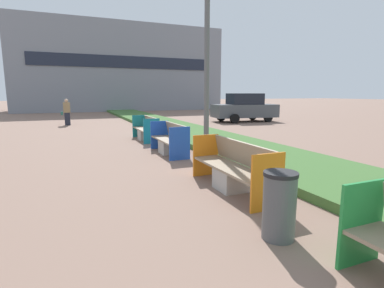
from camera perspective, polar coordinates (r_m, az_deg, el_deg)
planter_grass_strip at (r=11.38m, az=4.65°, el=0.64°), size 2.80×120.00×0.18m
building_backdrop at (r=36.60m, az=-13.59°, el=13.60°), size 21.86×8.66×9.13m
bench_orange_frame at (r=5.89m, az=7.78°, el=-5.09°), size 0.65×2.34×0.94m
bench_blue_frame at (r=9.35m, az=-4.25°, el=0.38°), size 0.65×2.01×0.94m
bench_teal_frame at (r=12.21m, az=-8.73°, el=2.47°), size 0.65×2.02×0.94m
litter_bin at (r=4.07m, az=16.28°, el=-11.18°), size 0.44×0.44×0.89m
street_lamp_post at (r=8.45m, az=2.92°, el=23.76°), size 0.24×0.44×7.10m
pedestrian_walking at (r=19.18m, az=-22.74°, el=5.64°), size 0.53×0.24×1.55m
parked_car_distant at (r=20.28m, az=9.97°, el=6.80°), size 4.40×2.31×1.86m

